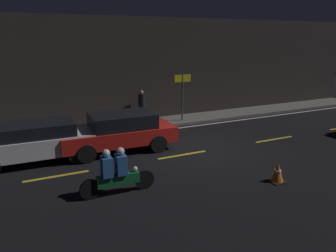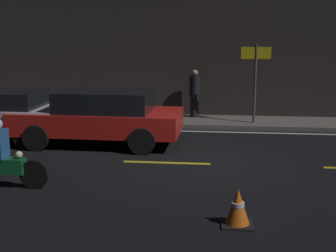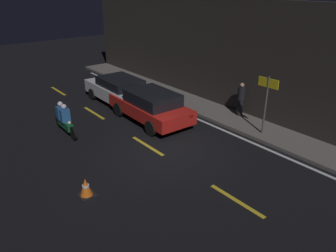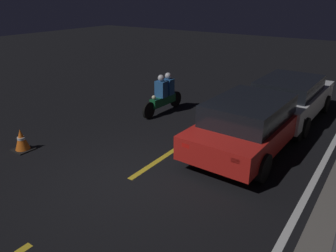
% 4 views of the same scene
% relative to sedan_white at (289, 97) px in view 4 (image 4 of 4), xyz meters
% --- Properties ---
extents(ground_plane, '(56.00, 56.00, 0.00)m').
position_rel_sedan_white_xyz_m(ground_plane, '(5.95, -1.75, -0.74)').
color(ground_plane, black).
extents(lane_dash_a, '(2.00, 0.14, 0.01)m').
position_rel_sedan_white_xyz_m(lane_dash_a, '(-4.05, -1.75, -0.74)').
color(lane_dash_a, gold).
rests_on(lane_dash_a, ground).
extents(lane_dash_b, '(2.00, 0.14, 0.01)m').
position_rel_sedan_white_xyz_m(lane_dash_b, '(0.45, -1.75, -0.74)').
color(lane_dash_b, gold).
rests_on(lane_dash_b, ground).
extents(lane_dash_c, '(2.00, 0.14, 0.01)m').
position_rel_sedan_white_xyz_m(lane_dash_c, '(4.95, -1.75, -0.74)').
color(lane_dash_c, gold).
rests_on(lane_dash_c, ground).
extents(lane_solid_kerb, '(25.20, 0.14, 0.01)m').
position_rel_sedan_white_xyz_m(lane_solid_kerb, '(5.95, 1.67, -0.74)').
color(lane_solid_kerb, silver).
rests_on(lane_solid_kerb, ground).
extents(sedan_white, '(4.37, 2.02, 1.38)m').
position_rel_sedan_white_xyz_m(sedan_white, '(0.00, 0.00, 0.00)').
color(sedan_white, silver).
rests_on(sedan_white, ground).
extents(taxi_red, '(4.40, 2.07, 1.44)m').
position_rel_sedan_white_xyz_m(taxi_red, '(3.01, -0.15, 0.03)').
color(taxi_red, red).
rests_on(taxi_red, ground).
extents(motorcycle, '(2.12, 0.38, 1.35)m').
position_rel_sedan_white_xyz_m(motorcycle, '(1.78, -3.75, -0.11)').
color(motorcycle, black).
rests_on(motorcycle, ground).
extents(traffic_cone_near, '(0.49, 0.49, 0.59)m').
position_rel_sedan_white_xyz_m(traffic_cone_near, '(6.43, -5.07, -0.46)').
color(traffic_cone_near, black).
rests_on(traffic_cone_near, ground).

